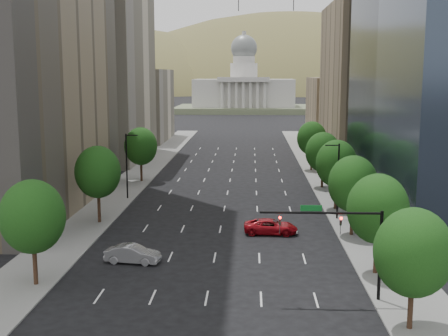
# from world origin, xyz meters

# --- Properties ---
(sidewalk_left) EXTENTS (6.00, 200.00, 0.15)m
(sidewalk_left) POSITION_xyz_m (-15.50, 60.00, 0.07)
(sidewalk_left) COLOR slate
(sidewalk_left) RESTS_ON ground
(sidewalk_right) EXTENTS (6.00, 200.00, 0.15)m
(sidewalk_right) POSITION_xyz_m (15.50, 60.00, 0.07)
(sidewalk_right) COLOR slate
(sidewalk_right) RESTS_ON ground
(midrise_cream_left) EXTENTS (14.00, 30.00, 35.00)m
(midrise_cream_left) POSITION_xyz_m (-25.00, 103.00, 17.50)
(midrise_cream_left) COLOR beige
(midrise_cream_left) RESTS_ON ground
(filler_left) EXTENTS (14.00, 26.00, 18.00)m
(filler_left) POSITION_xyz_m (-25.00, 136.00, 9.00)
(filler_left) COLOR beige
(filler_left) RESTS_ON ground
(parking_tan_right) EXTENTS (14.00, 30.00, 30.00)m
(parking_tan_right) POSITION_xyz_m (25.00, 100.00, 15.00)
(parking_tan_right) COLOR #8C7759
(parking_tan_right) RESTS_ON ground
(filler_right) EXTENTS (14.00, 26.00, 16.00)m
(filler_right) POSITION_xyz_m (25.00, 133.00, 8.00)
(filler_right) COLOR #8C7759
(filler_right) RESTS_ON ground
(tree_right_0) EXTENTS (5.20, 5.20, 8.39)m
(tree_right_0) POSITION_xyz_m (14.00, 25.00, 5.39)
(tree_right_0) COLOR #382316
(tree_right_0) RESTS_ON ground
(tree_right_1) EXTENTS (5.20, 5.20, 8.75)m
(tree_right_1) POSITION_xyz_m (14.00, 36.00, 5.75)
(tree_right_1) COLOR #382316
(tree_right_1) RESTS_ON ground
(tree_right_2) EXTENTS (5.20, 5.20, 8.61)m
(tree_right_2) POSITION_xyz_m (14.00, 48.00, 5.60)
(tree_right_2) COLOR #382316
(tree_right_2) RESTS_ON ground
(tree_right_3) EXTENTS (5.20, 5.20, 8.89)m
(tree_right_3) POSITION_xyz_m (14.00, 60.00, 5.89)
(tree_right_3) COLOR #382316
(tree_right_3) RESTS_ON ground
(tree_right_4) EXTENTS (5.20, 5.20, 8.46)m
(tree_right_4) POSITION_xyz_m (14.00, 74.00, 5.46)
(tree_right_4) COLOR #382316
(tree_right_4) RESTS_ON ground
(tree_right_5) EXTENTS (5.20, 5.20, 8.75)m
(tree_right_5) POSITION_xyz_m (14.00, 90.00, 5.75)
(tree_right_5) COLOR #382316
(tree_right_5) RESTS_ON ground
(tree_left_0) EXTENTS (5.20, 5.20, 8.75)m
(tree_left_0) POSITION_xyz_m (-14.00, 32.00, 5.75)
(tree_left_0) COLOR #382316
(tree_left_0) RESTS_ON ground
(tree_left_1) EXTENTS (5.20, 5.20, 8.97)m
(tree_left_1) POSITION_xyz_m (-14.00, 52.00, 5.96)
(tree_left_1) COLOR #382316
(tree_left_1) RESTS_ON ground
(tree_left_2) EXTENTS (5.20, 5.20, 8.68)m
(tree_left_2) POSITION_xyz_m (-14.00, 78.00, 5.68)
(tree_left_2) COLOR #382316
(tree_left_2) RESTS_ON ground
(streetlight_rn) EXTENTS (1.70, 0.20, 9.00)m
(streetlight_rn) POSITION_xyz_m (13.44, 55.00, 4.84)
(streetlight_rn) COLOR black
(streetlight_rn) RESTS_ON ground
(streetlight_ln) EXTENTS (1.70, 0.20, 9.00)m
(streetlight_ln) POSITION_xyz_m (-13.44, 65.00, 4.84)
(streetlight_ln) COLOR black
(streetlight_ln) RESTS_ON ground
(traffic_signal) EXTENTS (9.12, 0.40, 7.38)m
(traffic_signal) POSITION_xyz_m (10.53, 30.00, 5.17)
(traffic_signal) COLOR black
(traffic_signal) RESTS_ON ground
(capitol) EXTENTS (60.00, 40.00, 35.20)m
(capitol) POSITION_xyz_m (0.00, 249.71, 8.58)
(capitol) COLOR #596647
(capitol) RESTS_ON ground
(foothills) EXTENTS (720.00, 413.00, 263.00)m
(foothills) POSITION_xyz_m (34.67, 599.39, -37.78)
(foothills) COLOR olive
(foothills) RESTS_ON ground
(car_silver) EXTENTS (5.20, 2.41, 1.65)m
(car_silver) POSITION_xyz_m (-7.33, 38.11, 0.83)
(car_silver) COLOR gray
(car_silver) RESTS_ON ground
(car_red_far) EXTENTS (5.81, 2.81, 1.59)m
(car_red_far) POSITION_xyz_m (5.50, 48.42, 0.80)
(car_red_far) COLOR #9C0B14
(car_red_far) RESTS_ON ground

